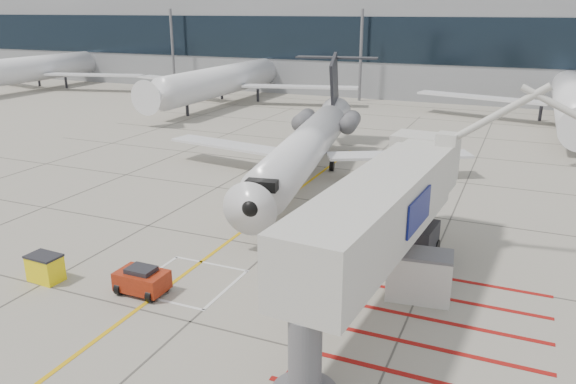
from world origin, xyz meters
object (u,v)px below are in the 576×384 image
at_px(pushback_tug, 142,280).
at_px(jet_bridge, 376,226).
at_px(spill_bin, 45,268).
at_px(regional_jet, 298,133).

bearing_deg(pushback_tug, jet_bridge, 15.46).
relative_size(jet_bridge, pushback_tug, 8.44).
distance_m(pushback_tug, spill_bin, 4.90).
bearing_deg(pushback_tug, regional_jet, 87.82).
height_order(jet_bridge, spill_bin, jet_bridge).
xyz_separation_m(pushback_tug, spill_bin, (-4.83, -0.79, -0.00)).
relative_size(regional_jet, pushback_tug, 13.88).
bearing_deg(spill_bin, pushback_tug, 12.00).
bearing_deg(jet_bridge, regional_jet, 127.60).
bearing_deg(regional_jet, spill_bin, -117.18).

